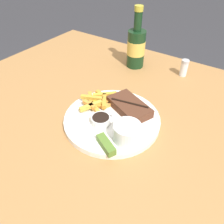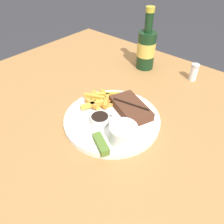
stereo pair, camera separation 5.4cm
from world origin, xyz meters
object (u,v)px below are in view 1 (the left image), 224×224
at_px(coleslaw_cup, 127,132).
at_px(dipping_sauce_cup, 101,120).
at_px(pickle_spear, 106,145).
at_px(salt_shaker, 184,68).
at_px(beer_bottle, 136,47).
at_px(fork_utensil, 91,109).
at_px(dinner_plate, 112,119).
at_px(steak_portion, 129,107).

bearing_deg(coleslaw_cup, dipping_sauce_cup, 173.24).
bearing_deg(pickle_spear, coleslaw_cup, 62.45).
bearing_deg(dipping_sauce_cup, salt_shaker, 78.22).
height_order(pickle_spear, beer_bottle, beer_bottle).
bearing_deg(salt_shaker, fork_utensil, -111.20).
xyz_separation_m(dipping_sauce_cup, salt_shaker, (0.09, 0.42, 0.00)).
distance_m(coleslaw_cup, beer_bottle, 0.45).
relative_size(dinner_plate, fork_utensil, 2.11).
bearing_deg(dinner_plate, beer_bottle, 109.11).
relative_size(steak_portion, beer_bottle, 0.66).
bearing_deg(dinner_plate, salt_shaker, 78.77).
height_order(fork_utensil, salt_shaker, salt_shaker).
bearing_deg(beer_bottle, dinner_plate, -70.89).
height_order(pickle_spear, salt_shaker, salt_shaker).
bearing_deg(dinner_plate, fork_utensil, -176.71).
height_order(dinner_plate, beer_bottle, beer_bottle).
relative_size(dinner_plate, salt_shaker, 4.37).
height_order(dipping_sauce_cup, fork_utensil, dipping_sauce_cup).
relative_size(steak_portion, salt_shaker, 2.40).
height_order(dipping_sauce_cup, salt_shaker, salt_shaker).
height_order(dinner_plate, salt_shaker, salt_shaker).
bearing_deg(fork_utensil, dipping_sauce_cup, -32.35).
distance_m(pickle_spear, salt_shaker, 0.49).
relative_size(dipping_sauce_cup, salt_shaker, 0.85).
bearing_deg(steak_portion, salt_shaker, 80.90).
relative_size(dipping_sauce_cup, fork_utensil, 0.41).
xyz_separation_m(dinner_plate, coleslaw_cup, (0.08, -0.05, 0.04)).
bearing_deg(pickle_spear, dinner_plate, 117.00).
bearing_deg(steak_portion, beer_bottle, 116.55).
bearing_deg(beer_bottle, steak_portion, -63.45).
xyz_separation_m(coleslaw_cup, pickle_spear, (-0.03, -0.05, -0.02)).
relative_size(steak_portion, dipping_sauce_cup, 2.84).
relative_size(dinner_plate, steak_portion, 1.82).
xyz_separation_m(coleslaw_cup, beer_bottle, (-0.20, 0.40, 0.04)).
relative_size(dinner_plate, coleslaw_cup, 3.89).
distance_m(coleslaw_cup, dipping_sauce_cup, 0.10).
bearing_deg(dipping_sauce_cup, beer_bottle, 105.66).
relative_size(coleslaw_cup, dipping_sauce_cup, 1.32).
distance_m(coleslaw_cup, pickle_spear, 0.06).
height_order(coleslaw_cup, beer_bottle, beer_bottle).
bearing_deg(salt_shaker, beer_bottle, -169.29).
distance_m(coleslaw_cup, fork_utensil, 0.16).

